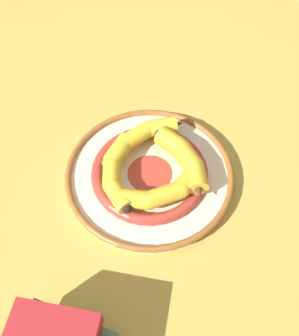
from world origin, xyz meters
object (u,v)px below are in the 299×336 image
object	(u,v)px
banana_b	(116,170)
banana_c	(160,192)
banana_a	(140,138)
banana_d	(185,159)
decorative_bowl	(150,174)

from	to	relation	value
banana_b	banana_c	size ratio (longest dim) A/B	0.88
banana_a	banana_d	world-z (taller)	banana_d
decorative_bowl	banana_d	bearing A→B (deg)	-107.52
banana_c	banana_a	bearing A→B (deg)	86.22
decorative_bowl	banana_d	world-z (taller)	banana_d
banana_c	banana_b	bearing A→B (deg)	128.74
banana_a	banana_b	bearing A→B (deg)	22.06
banana_c	decorative_bowl	bearing A→B (deg)	86.36
banana_b	banana_c	bearing A→B (deg)	57.99
banana_a	banana_b	size ratio (longest dim) A/B	1.11
banana_d	banana_a	bearing A→B (deg)	30.32
banana_b	banana_c	distance (m)	0.09
banana_a	banana_c	distance (m)	0.13
decorative_bowl	banana_c	world-z (taller)	banana_c
banana_a	banana_d	distance (m)	0.10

